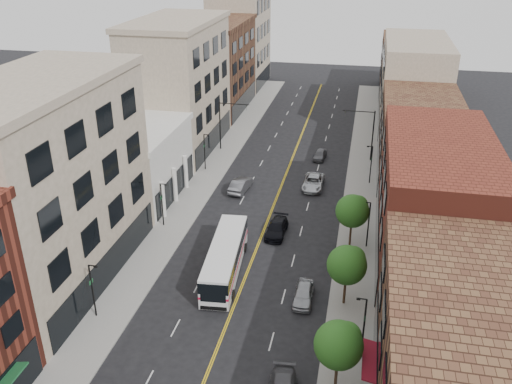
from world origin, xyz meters
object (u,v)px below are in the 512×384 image
Objects in this scene: city_bus at (225,257)px; car_parked_far at (304,294)px; car_lane_behind at (241,185)px; car_lane_c at (320,155)px; car_lane_a at (277,228)px; car_lane_b at (313,182)px.

city_bus reaches higher than car_parked_far.
car_lane_behind is (-10.57, 20.80, 0.10)m from car_parked_far.
car_lane_behind is 15.35m from car_lane_c.
car_parked_far is at bearing -80.68° from car_lane_c.
car_lane_a is 12.84m from car_lane_b.
car_lane_b is at bearing 80.50° from car_lane_a.
car_lane_c is (-0.14, 9.86, -0.11)m from car_lane_b.
city_bus is 18.32m from car_lane_behind.
car_lane_c is (5.89, 30.75, -1.15)m from city_bus.
city_bus is at bearing 104.52° from car_lane_behind.
car_parked_far reaches higher than car_lane_c.
car_lane_behind is 9.24m from car_lane_b.
car_lane_b reaches higher than car_lane_a.
car_parked_far is at bearing 122.74° from car_lane_behind.
car_parked_far is (7.80, -2.72, -1.08)m from city_bus.
car_lane_behind is at bearing -161.78° from car_lane_b.
car_lane_c is at bearing 92.67° from car_parked_far.
car_lane_b is (8.81, 2.80, -0.06)m from car_lane_behind.
car_lane_b reaches higher than car_lane_c.
city_bus reaches higher than car_lane_behind.
car_lane_a is (3.50, 8.30, -1.09)m from city_bus.
car_lane_b is at bearing 68.85° from city_bus.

